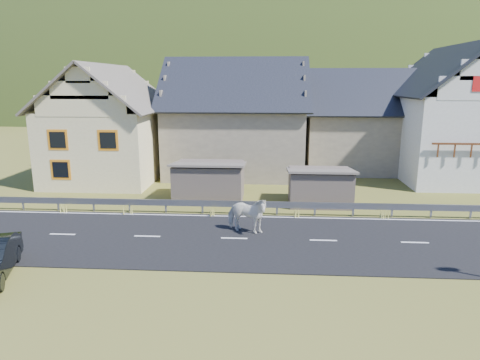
{
  "coord_description": "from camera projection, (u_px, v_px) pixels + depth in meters",
  "views": [
    {
      "loc": [
        1.44,
        -18.17,
        7.01
      ],
      "look_at": [
        0.05,
        3.29,
        1.99
      ],
      "focal_mm": 32.0,
      "sensor_mm": 36.0,
      "label": 1
    }
  ],
  "objects": [
    {
      "name": "ground",
      "position": [
        234.0,
        239.0,
        19.34
      ],
      "size": [
        160.0,
        160.0,
        0.0
      ],
      "primitive_type": "plane",
      "color": "#4D511A",
      "rests_on": "ground"
    },
    {
      "name": "house_stone_b",
      "position": [
        362.0,
        116.0,
        34.33
      ],
      "size": [
        9.8,
        8.8,
        8.1
      ],
      "color": "gray",
      "rests_on": "ground"
    },
    {
      "name": "conifer_patch",
      "position": [
        80.0,
        84.0,
        128.34
      ],
      "size": [
        76.0,
        50.0,
        28.0
      ],
      "primitive_type": "ellipsoid",
      "color": "black",
      "rests_on": "ground"
    },
    {
      "name": "shed_right",
      "position": [
        320.0,
        187.0,
        24.66
      ],
      "size": [
        3.8,
        2.9,
        2.2
      ],
      "primitive_type": "cube",
      "color": "brown",
      "rests_on": "ground"
    },
    {
      "name": "horse",
      "position": [
        247.0,
        215.0,
        19.88
      ],
      "size": [
        1.59,
        2.28,
        1.76
      ],
      "primitive_type": "imported",
      "rotation": [
        0.0,
        0.0,
        1.23
      ],
      "color": "silver",
      "rests_on": "road"
    },
    {
      "name": "house_stone_a",
      "position": [
        236.0,
        112.0,
        32.93
      ],
      "size": [
        10.8,
        9.8,
        8.9
      ],
      "color": "gray",
      "rests_on": "ground"
    },
    {
      "name": "mountain",
      "position": [
        275.0,
        140.0,
        198.49
      ],
      "size": [
        440.0,
        280.0,
        260.0
      ],
      "primitive_type": "ellipsoid",
      "color": "#233715",
      "rests_on": "ground"
    },
    {
      "name": "house_cream",
      "position": [
        108.0,
        118.0,
        30.64
      ],
      "size": [
        7.8,
        9.8,
        8.3
      ],
      "color": "beige",
      "rests_on": "ground"
    },
    {
      "name": "guardrail",
      "position": [
        240.0,
        204.0,
        22.79
      ],
      "size": [
        28.1,
        0.09,
        0.75
      ],
      "color": "#93969B",
      "rests_on": "ground"
    },
    {
      "name": "road",
      "position": [
        234.0,
        239.0,
        19.34
      ],
      "size": [
        60.0,
        7.0,
        0.04
      ],
      "primitive_type": "cube",
      "color": "black",
      "rests_on": "ground"
    },
    {
      "name": "shed_left",
      "position": [
        209.0,
        182.0,
        25.53
      ],
      "size": [
        4.3,
        3.3,
        2.4
      ],
      "primitive_type": "cube",
      "color": "brown",
      "rests_on": "ground"
    },
    {
      "name": "house_white",
      "position": [
        456.0,
        108.0,
        30.85
      ],
      "size": [
        8.8,
        10.8,
        9.7
      ],
      "color": "silver",
      "rests_on": "ground"
    },
    {
      "name": "lane_markings",
      "position": [
        234.0,
        238.0,
        19.33
      ],
      "size": [
        60.0,
        6.6,
        0.01
      ],
      "primitive_type": "cube",
      "color": "silver",
      "rests_on": "road"
    }
  ]
}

